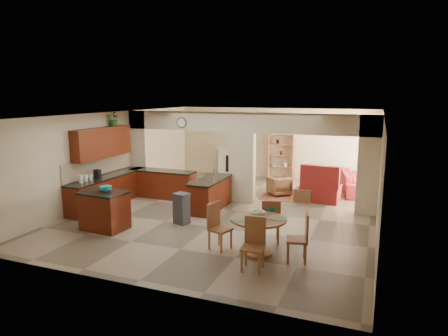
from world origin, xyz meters
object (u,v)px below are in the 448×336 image
at_px(dining_table, 258,231).
at_px(armchair, 279,186).
at_px(kitchen_island, 105,210).
at_px(sofa, 357,182).

bearing_deg(dining_table, armchair, 98.53).
relative_size(kitchen_island, dining_table, 1.00).
bearing_deg(kitchen_island, dining_table, 1.91).
height_order(sofa, armchair, sofa).
distance_m(kitchen_island, armchair, 5.95).
distance_m(kitchen_island, dining_table, 4.06).
height_order(kitchen_island, armchair, kitchen_island).
height_order(dining_table, sofa, dining_table).
xyz_separation_m(kitchen_island, sofa, (5.68, 6.30, -0.13)).
height_order(dining_table, armchair, dining_table).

